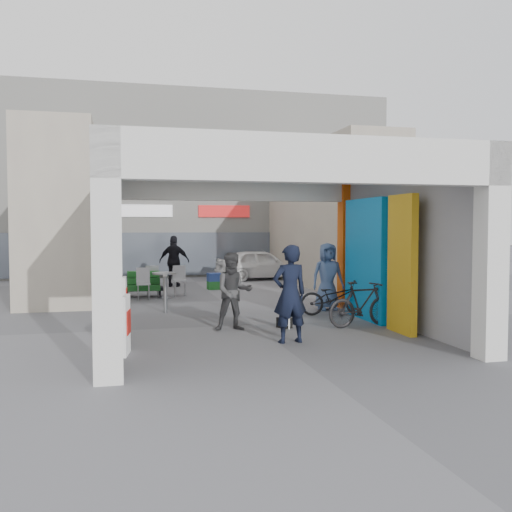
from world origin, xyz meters
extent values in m
plane|color=slate|center=(0.00, 0.00, 0.00)|extent=(90.00, 90.00, 0.00)
cube|color=silver|center=(-3.00, -4.00, 1.75)|extent=(0.40, 0.40, 3.50)
cube|color=silver|center=(-3.00, 2.00, 1.75)|extent=(0.40, 0.40, 3.50)
cube|color=silver|center=(3.00, -4.00, 1.75)|extent=(0.40, 0.40, 3.50)
cube|color=#DC530C|center=(3.00, 2.00, 1.75)|extent=(0.40, 0.40, 3.50)
plane|color=beige|center=(-3.00, -1.00, 1.75)|extent=(0.00, 6.40, 6.40)
plane|color=#939398|center=(3.00, -1.00, 1.75)|extent=(0.00, 6.40, 6.40)
cube|color=#0C81CE|center=(2.70, 0.20, 1.40)|extent=(0.15, 2.00, 2.80)
cube|color=gold|center=(2.70, -1.60, 1.40)|extent=(0.15, 1.00, 2.80)
plane|color=#AEAEA9|center=(0.00, -1.00, 3.50)|extent=(6.40, 6.40, 0.00)
cube|color=silver|center=(0.00, 2.05, 3.15)|extent=(6.40, 0.30, 0.70)
cube|color=silver|center=(0.00, -4.05, 3.15)|extent=(6.40, 0.30, 0.70)
cube|color=silver|center=(0.00, 2.22, 3.10)|extent=(4.20, 0.05, 0.55)
cube|color=silver|center=(0.00, 14.00, 4.00)|extent=(18.00, 4.00, 8.00)
cube|color=#515966|center=(0.00, 11.95, 1.00)|extent=(16.20, 0.06, 1.80)
cube|color=white|center=(-2.00, 11.96, 2.80)|extent=(2.60, 0.06, 0.50)
cube|color=red|center=(1.50, 11.96, 2.80)|extent=(2.20, 0.06, 0.50)
cube|color=#B0A792|center=(-4.50, 7.50, 2.50)|extent=(2.00, 9.00, 5.00)
cube|color=#B0A792|center=(4.50, 7.50, 2.50)|extent=(2.00, 9.00, 5.00)
cylinder|color=gray|center=(-1.75, 2.21, 0.47)|extent=(0.09, 0.09, 0.93)
cylinder|color=gray|center=(0.02, 2.35, 0.49)|extent=(0.09, 0.09, 0.98)
cylinder|color=gray|center=(1.64, 2.41, 0.44)|extent=(0.09, 0.09, 0.87)
cube|color=silver|center=(-2.75, -2.30, 0.50)|extent=(0.16, 0.56, 1.00)
cube|color=red|center=(-2.71, -2.30, 0.55)|extent=(0.10, 0.39, 0.40)
cube|color=silver|center=(-2.75, 1.26, 0.50)|extent=(0.11, 0.55, 1.00)
cube|color=red|center=(-2.71, 1.26, 0.55)|extent=(0.06, 0.39, 0.40)
cylinder|color=#9A9A9E|center=(-1.56, 5.16, 0.37)|extent=(0.06, 0.06, 0.75)
cylinder|color=#9A9A9E|center=(-1.56, 5.16, 0.01)|extent=(0.46, 0.46, 0.02)
cylinder|color=#9A9A9E|center=(-1.56, 5.16, 0.75)|extent=(0.73, 0.73, 0.05)
cube|color=#9A9A9E|center=(-2.18, 4.95, 0.23)|extent=(0.40, 0.40, 0.47)
cube|color=#9A9A9E|center=(-2.18, 5.13, 0.70)|extent=(0.40, 0.05, 0.47)
cube|color=#9A9A9E|center=(-1.04, 5.68, 0.23)|extent=(0.40, 0.40, 0.47)
cube|color=#9A9A9E|center=(-1.04, 5.86, 0.70)|extent=(0.40, 0.05, 0.47)
cube|color=#9A9A9E|center=(-1.87, 5.78, 0.23)|extent=(0.40, 0.40, 0.47)
cube|color=#9A9A9E|center=(-1.87, 5.97, 0.70)|extent=(0.40, 0.05, 0.47)
cube|color=black|center=(-2.15, 5.68, 0.15)|extent=(1.17, 0.59, 0.29)
cube|color=#1A5C21|center=(-2.15, 5.54, 0.29)|extent=(0.98, 0.34, 0.18)
cube|color=#1A5C21|center=(-2.15, 5.68, 0.49)|extent=(0.98, 0.34, 0.18)
cube|color=#1A5C21|center=(-2.15, 5.83, 0.68)|extent=(0.98, 0.34, 0.18)
cube|color=#1A5C21|center=(0.29, 7.16, 0.14)|extent=(0.49, 0.40, 0.28)
cube|color=navy|center=(0.29, 7.16, 0.42)|extent=(0.49, 0.40, 0.28)
cube|color=black|center=(0.56, -0.48, 0.11)|extent=(0.22, 0.29, 0.22)
cube|color=black|center=(0.56, -0.60, 0.27)|extent=(0.17, 0.14, 0.33)
cube|color=silver|center=(0.56, -0.68, 0.23)|extent=(0.14, 0.03, 0.31)
cylinder|color=silver|center=(0.51, -0.66, 0.13)|extent=(0.04, 0.04, 0.25)
cylinder|color=silver|center=(0.61, -0.66, 0.13)|extent=(0.04, 0.04, 0.25)
sphere|color=black|center=(0.56, -0.61, 0.47)|extent=(0.17, 0.17, 0.17)
cube|color=silver|center=(0.56, -0.70, 0.45)|extent=(0.07, 0.11, 0.05)
cone|color=black|center=(0.51, -0.58, 0.55)|extent=(0.06, 0.06, 0.07)
cone|color=black|center=(0.60, -0.58, 0.55)|extent=(0.06, 0.06, 0.07)
imported|color=black|center=(0.22, -1.99, 0.91)|extent=(0.71, 0.51, 1.82)
imported|color=#404042|center=(-0.55, -0.52, 0.81)|extent=(0.82, 0.66, 1.62)
imported|color=#536EA1|center=(2.38, 1.78, 0.87)|extent=(0.85, 0.56, 1.73)
imported|color=black|center=(-0.96, 8.38, 0.91)|extent=(1.15, 0.69, 1.83)
imported|color=black|center=(2.22, 0.87, 0.44)|extent=(1.75, 0.92, 0.88)
imported|color=black|center=(2.22, -0.74, 0.49)|extent=(1.69, 0.72, 0.98)
imported|color=white|center=(2.70, 10.35, 0.62)|extent=(3.72, 1.72, 1.23)
camera|label=1|loc=(-2.82, -12.05, 2.16)|focal=40.00mm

